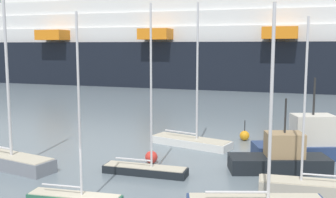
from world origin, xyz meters
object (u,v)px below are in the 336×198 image
at_px(sailboat_0, 145,166).
at_px(sailboat_3, 6,157).
at_px(fishing_boat_0, 309,143).
at_px(fishing_boat_1, 280,158).
at_px(sailboat_1, 309,184).
at_px(sailboat_7, 75,197).
at_px(cruise_ship, 282,41).
at_px(sailboat_2, 191,140).
at_px(channel_buoy_2, 151,157).
at_px(channel_buoy_1, 245,135).

distance_m(sailboat_0, sailboat_3, 7.98).
bearing_deg(fishing_boat_0, fishing_boat_1, -134.87).
bearing_deg(fishing_boat_0, sailboat_3, -176.19).
bearing_deg(sailboat_1, sailboat_7, 22.72).
bearing_deg(sailboat_7, cruise_ship, 79.12).
height_order(sailboat_1, fishing_boat_0, sailboat_1).
bearing_deg(sailboat_7, sailboat_1, 22.37).
bearing_deg(fishing_boat_1, fishing_boat_0, 47.41).
relative_size(sailboat_2, channel_buoy_2, 5.52).
xyz_separation_m(sailboat_0, sailboat_3, (-7.92, -0.93, 0.13)).
bearing_deg(sailboat_0, channel_buoy_2, 100.02).
xyz_separation_m(sailboat_0, sailboat_7, (-1.42, -4.86, -0.01)).
bearing_deg(sailboat_0, fishing_boat_0, 35.01).
height_order(sailboat_2, fishing_boat_0, sailboat_2).
distance_m(sailboat_2, channel_buoy_1, 4.24).
distance_m(sailboat_0, sailboat_2, 6.64).
distance_m(sailboat_1, sailboat_3, 16.06).
relative_size(sailboat_7, fishing_boat_1, 1.45).
height_order(sailboat_3, channel_buoy_1, sailboat_3).
bearing_deg(fishing_boat_0, sailboat_2, 155.37).
bearing_deg(sailboat_0, sailboat_3, -172.79).
distance_m(fishing_boat_0, channel_buoy_1, 5.42).
distance_m(sailboat_0, sailboat_7, 5.06).
relative_size(sailboat_3, sailboat_7, 1.34).
bearing_deg(channel_buoy_1, sailboat_7, -111.94).
distance_m(sailboat_0, cruise_ship, 50.21).
bearing_deg(fishing_boat_0, sailboat_7, -151.26).
xyz_separation_m(sailboat_2, channel_buoy_1, (3.31, 2.65, -0.08)).
height_order(sailboat_0, sailboat_3, sailboat_3).
bearing_deg(cruise_ship, sailboat_1, -85.26).
xyz_separation_m(sailboat_7, fishing_boat_0, (9.81, 10.63, 0.51)).
relative_size(sailboat_3, fishing_boat_0, 1.63).
xyz_separation_m(sailboat_1, fishing_boat_0, (0.26, 6.12, 0.54)).
distance_m(channel_buoy_1, channel_buoy_2, 8.56).
bearing_deg(cruise_ship, sailboat_2, -94.49).
relative_size(sailboat_0, channel_buoy_2, 5.14).
distance_m(sailboat_3, sailboat_7, 7.59).
bearing_deg(sailboat_2, sailboat_7, -84.87).
bearing_deg(sailboat_0, sailboat_1, -1.94).
xyz_separation_m(sailboat_1, sailboat_2, (-7.19, 6.91, 0.05)).
bearing_deg(cruise_ship, fishing_boat_0, -84.60).
relative_size(sailboat_0, sailboat_3, 0.82).
xyz_separation_m(sailboat_1, sailboat_7, (-9.55, -4.51, 0.03)).
relative_size(sailboat_7, channel_buoy_1, 5.54).
height_order(fishing_boat_0, cruise_ship, cruise_ship).
relative_size(channel_buoy_2, cruise_ship, 0.01).
bearing_deg(sailboat_3, channel_buoy_2, 34.69).
height_order(channel_buoy_1, channel_buoy_2, channel_buoy_2).
xyz_separation_m(fishing_boat_1, channel_buoy_2, (-7.13, -0.56, -0.37)).
height_order(sailboat_2, channel_buoy_2, sailboat_2).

